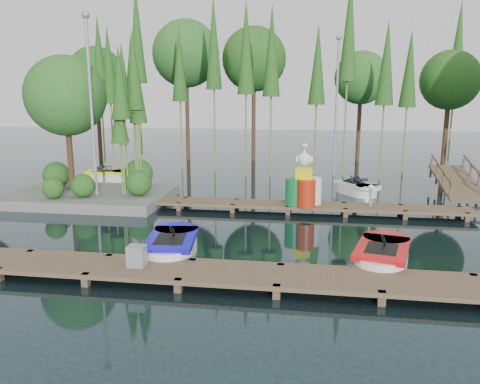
# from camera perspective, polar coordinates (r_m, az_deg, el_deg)

# --- Properties ---
(ground_plane) EXTENTS (90.00, 90.00, 0.00)m
(ground_plane) POSITION_cam_1_polar(r_m,az_deg,el_deg) (15.24, -2.15, -4.37)
(ground_plane) COLOR #1C3035
(near_dock) EXTENTS (18.00, 1.50, 0.50)m
(near_dock) POSITION_cam_1_polar(r_m,az_deg,el_deg) (11.01, -6.64, -9.59)
(near_dock) COLOR brown
(near_dock) RESTS_ON ground
(far_dock) EXTENTS (15.00, 1.20, 0.50)m
(far_dock) POSITION_cam_1_polar(r_m,az_deg,el_deg) (17.44, 2.63, -1.53)
(far_dock) COLOR brown
(far_dock) RESTS_ON ground
(island) EXTENTS (6.20, 4.20, 6.75)m
(island) POSITION_cam_1_polar(r_m,az_deg,el_deg) (19.90, -18.63, 8.12)
(island) COLOR slate
(island) RESTS_ON ground
(tree_screen) EXTENTS (34.42, 18.53, 10.31)m
(tree_screen) POSITION_cam_1_polar(r_m,az_deg,el_deg) (25.51, -2.27, 15.96)
(tree_screen) COLOR #432B1C
(tree_screen) RESTS_ON ground
(lamp_island) EXTENTS (0.30, 0.30, 7.25)m
(lamp_island) POSITION_cam_1_polar(r_m,az_deg,el_deg) (18.81, -17.76, 11.29)
(lamp_island) COLOR gray
(lamp_island) RESTS_ON ground
(lamp_rear) EXTENTS (0.30, 0.30, 7.25)m
(lamp_rear) POSITION_cam_1_polar(r_m,az_deg,el_deg) (25.41, 11.72, 11.56)
(lamp_rear) COLOR gray
(lamp_rear) RESTS_ON ground
(ramp) EXTENTS (1.50, 3.94, 1.49)m
(ramp) POSITION_cam_1_polar(r_m,az_deg,el_deg) (22.09, 24.95, 1.14)
(ramp) COLOR brown
(ramp) RESTS_ON ground
(boat_blue) EXTENTS (1.57, 2.85, 0.91)m
(boat_blue) POSITION_cam_1_polar(r_m,az_deg,el_deg) (12.63, -8.28, -6.67)
(boat_blue) COLOR white
(boat_blue) RESTS_ON ground
(boat_red) EXTENTS (1.81, 2.87, 0.89)m
(boat_red) POSITION_cam_1_polar(r_m,az_deg,el_deg) (12.31, 16.93, -7.58)
(boat_red) COLOR white
(boat_red) RESTS_ON ground
(boat_yellow_far) EXTENTS (2.68, 1.58, 1.26)m
(boat_yellow_far) POSITION_cam_1_polar(r_m,az_deg,el_deg) (24.34, -15.85, 1.91)
(boat_yellow_far) COLOR white
(boat_yellow_far) RESTS_ON ground
(boat_white_far) EXTENTS (2.23, 2.56, 1.12)m
(boat_white_far) POSITION_cam_1_polar(r_m,az_deg,el_deg) (20.92, 14.06, 0.41)
(boat_white_far) COLOR white
(boat_white_far) RESTS_ON ground
(utility_cabinet) EXTENTS (0.41, 0.34, 0.50)m
(utility_cabinet) POSITION_cam_1_polar(r_m,az_deg,el_deg) (11.26, -12.48, -7.61)
(utility_cabinet) COLOR gray
(utility_cabinet) RESTS_ON near_dock
(yellow_barrel) EXTENTS (0.63, 0.63, 0.94)m
(yellow_barrel) POSITION_cam_1_polar(r_m,az_deg,el_deg) (17.23, 7.57, 0.05)
(yellow_barrel) COLOR #E4E60C
(yellow_barrel) RESTS_ON far_dock
(drum_cluster) EXTENTS (1.30, 1.19, 2.25)m
(drum_cluster) POSITION_cam_1_polar(r_m,az_deg,el_deg) (17.04, 7.85, 0.56)
(drum_cluster) COLOR #0B6A2D
(drum_cluster) RESTS_ON far_dock
(seagull_post) EXTENTS (0.50, 0.27, 0.80)m
(seagull_post) POSITION_cam_1_polar(r_m,az_deg,el_deg) (17.35, 15.67, 0.03)
(seagull_post) COLOR gray
(seagull_post) RESTS_ON far_dock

